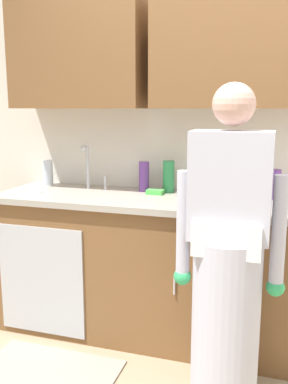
% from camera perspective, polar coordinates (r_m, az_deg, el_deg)
% --- Properties ---
extents(kitchen_wall_with_uppers, '(4.80, 0.44, 2.70)m').
position_cam_1_polar(kitchen_wall_with_uppers, '(2.94, 9.55, 10.34)').
color(kitchen_wall_with_uppers, silver).
rests_on(kitchen_wall_with_uppers, ground).
extents(counter_cabinet, '(1.90, 0.62, 0.90)m').
position_cam_1_polar(counter_cabinet, '(2.94, -0.11, -10.00)').
color(counter_cabinet, brown).
rests_on(counter_cabinet, ground).
extents(countertop, '(1.96, 0.66, 0.04)m').
position_cam_1_polar(countertop, '(2.80, -0.04, -0.99)').
color(countertop, '#A8A093').
rests_on(countertop, counter_cabinet).
extents(sink, '(0.50, 0.36, 0.35)m').
position_cam_1_polar(sink, '(2.96, -7.81, -0.34)').
color(sink, '#B7BABF').
rests_on(sink, counter_cabinet).
extents(person_at_sink, '(0.55, 0.34, 1.62)m').
position_cam_1_polar(person_at_sink, '(2.21, 10.91, -10.71)').
color(person_at_sink, white).
rests_on(person_at_sink, ground).
extents(floor_mat, '(0.80, 0.50, 0.01)m').
position_cam_1_polar(floor_mat, '(2.75, -12.71, -22.30)').
color(floor_mat, gray).
rests_on(floor_mat, ground).
extents(bottle_water_tall, '(0.07, 0.07, 0.20)m').
position_cam_1_polar(bottle_water_tall, '(2.96, -0.00, 2.06)').
color(bottle_water_tall, '#66388C').
rests_on(bottle_water_tall, countertop).
extents(bottle_cleaner_spray, '(0.07, 0.07, 0.18)m').
position_cam_1_polar(bottle_cleaner_spray, '(3.28, -12.54, 2.52)').
color(bottle_cleaner_spray, silver).
rests_on(bottle_cleaner_spray, countertop).
extents(bottle_soap, '(0.07, 0.07, 0.19)m').
position_cam_1_polar(bottle_soap, '(2.82, 16.87, 0.97)').
color(bottle_soap, '#66388C').
rests_on(bottle_soap, countertop).
extents(bottle_water_short, '(0.08, 0.08, 0.21)m').
position_cam_1_polar(bottle_water_short, '(2.93, 3.26, 2.04)').
color(bottle_water_short, '#2D8C4C').
rests_on(bottle_water_short, countertop).
extents(cup_by_sink, '(0.08, 0.08, 0.09)m').
position_cam_1_polar(cup_by_sink, '(2.57, 14.69, -0.93)').
color(cup_by_sink, '#33478C').
rests_on(cup_by_sink, countertop).
extents(knife_on_counter, '(0.22, 0.15, 0.01)m').
position_cam_1_polar(knife_on_counter, '(3.11, -14.30, 0.31)').
color(knife_on_counter, silver).
rests_on(knife_on_counter, countertop).
extents(sponge, '(0.11, 0.07, 0.03)m').
position_cam_1_polar(sponge, '(2.87, 1.46, -0.00)').
color(sponge, '#4CBF4C').
rests_on(sponge, countertop).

